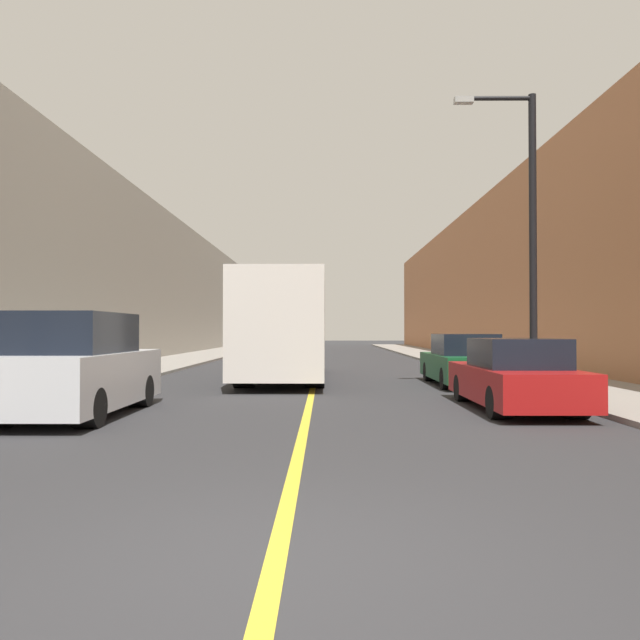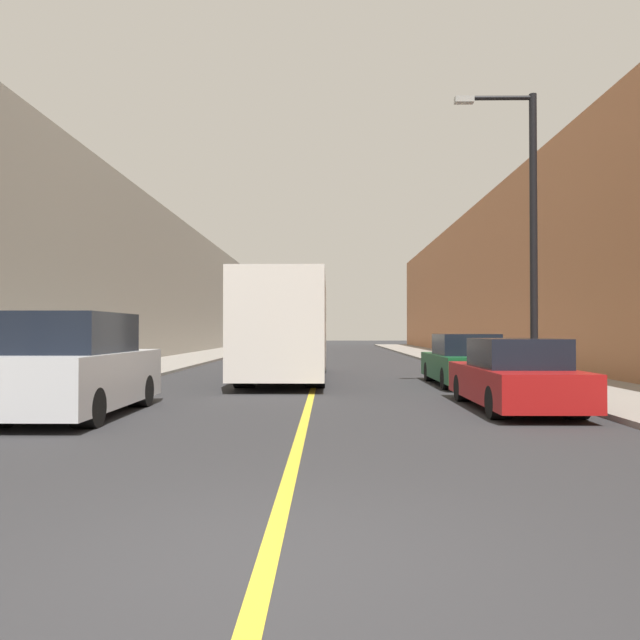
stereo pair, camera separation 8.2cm
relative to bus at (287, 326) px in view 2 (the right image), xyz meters
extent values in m
plane|color=#2D2D30|center=(0.96, -16.73, -1.79)|extent=(200.00, 200.00, 0.00)
cube|color=gray|center=(-6.47, 13.27, -1.73)|extent=(3.70, 72.00, 0.11)
cube|color=gray|center=(8.40, 13.27, -1.73)|extent=(3.70, 72.00, 0.11)
cube|color=gray|center=(-10.32, 13.27, 2.72)|extent=(4.00, 72.00, 9.01)
cube|color=#B2724C|center=(12.25, 13.27, 2.85)|extent=(4.00, 72.00, 9.27)
cube|color=gold|center=(0.96, 13.27, -1.78)|extent=(0.16, 72.00, 0.01)
cube|color=silver|center=(0.00, 0.01, 0.03)|extent=(2.59, 10.54, 3.05)
cube|color=black|center=(0.00, -5.23, 0.57)|extent=(2.21, 0.04, 1.37)
cylinder|color=black|center=(-1.01, -3.26, -1.30)|extent=(0.57, 0.98, 0.98)
cylinder|color=black|center=(1.01, -3.26, -1.30)|extent=(0.57, 0.98, 0.98)
cylinder|color=black|center=(-1.01, 3.27, -1.30)|extent=(0.57, 0.98, 0.98)
cylinder|color=black|center=(1.01, 3.27, -1.30)|extent=(0.57, 0.98, 0.98)
cube|color=silver|center=(-3.44, -9.20, -1.08)|extent=(1.95, 4.73, 1.01)
cube|color=black|center=(-3.44, -9.44, -0.19)|extent=(1.71, 2.60, 0.76)
cube|color=black|center=(-3.44, -11.54, -0.90)|extent=(1.66, 0.04, 0.46)
cylinder|color=black|center=(-2.68, -10.67, -1.45)|extent=(0.43, 0.68, 0.68)
cylinder|color=black|center=(-4.20, -7.74, -1.45)|extent=(0.43, 0.68, 0.68)
cylinder|color=black|center=(-2.68, -7.74, -1.45)|extent=(0.43, 0.68, 0.68)
cube|color=maroon|center=(5.26, -8.08, -1.25)|extent=(1.79, 4.71, 0.70)
cube|color=black|center=(5.26, -8.32, -0.61)|extent=(1.58, 2.12, 0.59)
cube|color=black|center=(5.26, -10.41, -1.13)|extent=(1.52, 0.04, 0.31)
cylinder|color=black|center=(4.56, -9.55, -1.48)|extent=(0.39, 0.62, 0.62)
cylinder|color=black|center=(5.96, -9.55, -1.48)|extent=(0.39, 0.62, 0.62)
cylinder|color=black|center=(4.56, -6.62, -1.48)|extent=(0.39, 0.62, 0.62)
cylinder|color=black|center=(5.96, -6.62, -1.48)|extent=(0.39, 0.62, 0.62)
cube|color=#145128|center=(5.48, -2.28, -1.24)|extent=(1.86, 4.79, 0.73)
cube|color=black|center=(5.48, -2.52, -0.56)|extent=(1.64, 2.15, 0.62)
cube|color=black|center=(5.48, -4.64, -1.11)|extent=(1.58, 0.04, 0.33)
cylinder|color=black|center=(4.75, -3.76, -1.48)|extent=(0.41, 0.62, 0.62)
cylinder|color=black|center=(6.20, -3.76, -1.48)|extent=(0.41, 0.62, 0.62)
cylinder|color=black|center=(4.75, -0.80, -1.48)|extent=(0.41, 0.62, 0.62)
cylinder|color=black|center=(6.20, -0.80, -1.48)|extent=(0.41, 0.62, 0.62)
cylinder|color=black|center=(6.84, -4.58, 2.24)|extent=(0.20, 0.20, 7.83)
cylinder|color=black|center=(5.93, -4.58, 6.06)|extent=(1.82, 0.12, 0.12)
cube|color=#999993|center=(5.02, -4.58, 6.01)|extent=(0.50, 0.24, 0.16)
camera|label=1|loc=(1.32, -21.14, -0.15)|focal=35.00mm
camera|label=2|loc=(1.40, -21.14, -0.15)|focal=35.00mm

